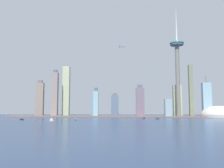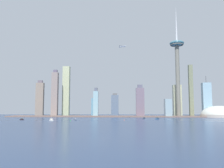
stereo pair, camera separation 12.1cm
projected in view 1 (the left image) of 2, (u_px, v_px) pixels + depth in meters
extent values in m
plane|color=navy|center=(103.00, 138.00, 219.90)|extent=(6000.00, 6000.00, 0.00)
cube|color=#755D53|center=(119.00, 116.00, 724.44)|extent=(688.98, 72.64, 2.76)
cylinder|color=slate|center=(178.00, 79.00, 747.25)|extent=(13.01, 13.01, 236.47)
ellipsoid|color=teal|center=(177.00, 43.00, 759.20)|extent=(45.86, 45.86, 15.80)
torus|color=slate|center=(177.00, 45.00, 758.64)|extent=(42.14, 42.14, 3.16)
cone|color=silver|center=(176.00, 23.00, 765.93)|extent=(6.51, 6.51, 117.52)
cylinder|color=#B8AC9F|center=(219.00, 116.00, 700.40)|extent=(108.52, 108.52, 8.58)
ellipsoid|color=silver|center=(219.00, 114.00, 700.83)|extent=(103.09, 103.09, 50.60)
cube|color=#5F91AA|center=(94.00, 107.00, 805.20)|extent=(13.67, 25.25, 60.20)
cube|color=#87ABBF|center=(207.00, 100.00, 757.00)|extent=(27.56, 19.32, 108.86)
cylinder|color=#4C4C51|center=(206.00, 79.00, 763.61)|extent=(1.60, 1.60, 22.04)
cube|color=#89A2AD|center=(168.00, 108.00, 709.39)|extent=(19.70, 27.99, 54.19)
cube|color=#87AFBD|center=(96.00, 104.00, 756.61)|extent=(15.47, 14.94, 81.35)
cube|color=#55596A|center=(96.00, 90.00, 761.29)|extent=(9.28, 8.96, 11.33)
cube|color=#B1B98E|center=(66.00, 91.00, 840.04)|extent=(24.50, 16.97, 176.76)
cube|color=#B2B592|center=(177.00, 100.00, 798.92)|extent=(27.57, 23.22, 105.77)
cube|color=gray|center=(55.00, 94.00, 785.31)|extent=(20.76, 15.48, 146.73)
cube|color=#5B5369|center=(55.00, 71.00, 793.18)|extent=(12.46, 9.29, 9.11)
cube|color=slate|center=(140.00, 102.00, 731.55)|extent=(25.45, 19.24, 89.44)
cube|color=#59586B|center=(140.00, 86.00, 736.60)|extent=(15.27, 11.54, 10.47)
cube|color=#70775B|center=(191.00, 90.00, 760.01)|extent=(12.60, 12.33, 168.13)
cube|color=gray|center=(40.00, 99.00, 829.38)|extent=(27.75, 12.00, 116.15)
cube|color=slate|center=(40.00, 82.00, 835.71)|extent=(16.65, 7.20, 9.14)
cube|color=slate|center=(115.00, 105.00, 830.90)|extent=(25.72, 12.73, 72.97)
cube|color=#5A5B5D|center=(115.00, 94.00, 834.89)|extent=(15.43, 7.64, 6.06)
cube|color=#192633|center=(144.00, 118.00, 609.32)|extent=(6.72, 17.75, 1.84)
cube|color=#33303B|center=(144.00, 117.00, 609.51)|extent=(4.41, 7.91, 1.99)
cylinder|color=silver|center=(144.00, 116.00, 609.86)|extent=(0.24, 0.24, 5.00)
cube|color=white|center=(51.00, 120.00, 506.86)|extent=(11.25, 12.88, 2.05)
cube|color=silver|center=(51.00, 119.00, 507.10)|extent=(5.97, 6.42, 2.71)
cylinder|color=silver|center=(51.00, 117.00, 507.54)|extent=(0.24, 0.24, 5.95)
cube|color=navy|center=(157.00, 119.00, 577.36)|extent=(11.73, 16.66, 1.48)
cube|color=#2C4044|center=(157.00, 118.00, 577.57)|extent=(6.62, 7.96, 2.79)
cube|color=black|center=(22.00, 120.00, 538.13)|extent=(13.16, 13.28, 1.50)
cube|color=#3E433A|center=(22.00, 119.00, 538.31)|extent=(6.76, 6.80, 2.03)
cylinder|color=silver|center=(22.00, 117.00, 538.69)|extent=(0.24, 0.24, 5.49)
cube|color=#1A2938|center=(76.00, 120.00, 531.75)|extent=(6.34, 11.18, 1.59)
cube|color=#9493B0|center=(76.00, 119.00, 531.93)|extent=(3.81, 5.16, 1.93)
cylinder|color=silver|center=(76.00, 118.00, 532.18)|extent=(0.24, 0.24, 3.09)
cone|color=green|center=(70.00, 120.00, 490.51)|extent=(1.32, 1.32, 2.86)
cone|color=#E54C19|center=(124.00, 120.00, 519.91)|extent=(1.22, 1.22, 2.93)
cylinder|color=#A6B4CB|center=(122.00, 47.00, 719.80)|extent=(21.33, 16.99, 2.39)
sphere|color=#A6B4CB|center=(126.00, 46.00, 711.76)|extent=(2.39, 2.39, 2.39)
cube|color=#A6B4CB|center=(122.00, 46.00, 719.91)|extent=(15.87, 19.77, 0.50)
cube|color=#A6B4CB|center=(120.00, 47.00, 726.60)|extent=(6.27, 7.46, 0.40)
cube|color=#2D333D|center=(120.00, 46.00, 726.94)|extent=(1.73, 1.48, 5.00)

